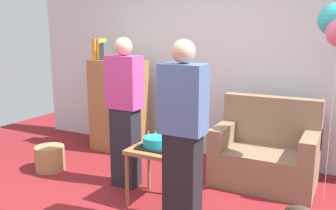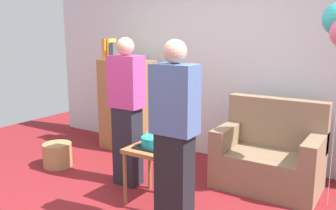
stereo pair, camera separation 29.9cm
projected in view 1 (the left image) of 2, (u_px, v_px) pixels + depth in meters
wall_back at (219, 58)px, 4.74m from camera, size 6.00×0.10×2.70m
couch at (265, 154)px, 4.03m from camera, size 1.10×0.70×0.96m
bookshelf at (118, 105)px, 5.08m from camera, size 0.80×0.36×1.59m
side_table at (156, 156)px, 3.54m from camera, size 0.48×0.48×0.57m
birthday_cake at (156, 143)px, 3.51m from camera, size 0.32×0.32×0.17m
person_blowing_candles at (125, 112)px, 3.86m from camera, size 0.36×0.22×1.63m
person_holding_cake at (183, 139)px, 2.90m from camera, size 0.36×0.22×1.63m
wicker_basket at (50, 158)px, 4.44m from camera, size 0.36×0.36×0.30m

